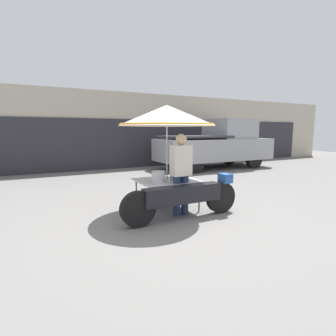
{
  "coord_description": "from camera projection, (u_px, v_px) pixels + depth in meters",
  "views": [
    {
      "loc": [
        -2.34,
        -4.23,
        1.63
      ],
      "look_at": [
        0.03,
        0.41,
        0.88
      ],
      "focal_mm": 28.0,
      "sensor_mm": 36.0,
      "label": 1
    }
  ],
  "objects": [
    {
      "name": "ground_plane",
      "position": [
        176.0,
        216.0,
        5.01
      ],
      "size": [
        36.0,
        36.0,
        0.0
      ],
      "primitive_type": "plane",
      "color": "slate"
    },
    {
      "name": "shopfront_building",
      "position": [
        92.0,
        131.0,
        11.65
      ],
      "size": [
        28.0,
        2.06,
        3.26
      ],
      "color": "#B2A893",
      "rests_on": "ground"
    },
    {
      "name": "vendor_motorcycle_cart",
      "position": [
        169.0,
        130.0,
        5.14
      ],
      "size": [
        2.37,
        1.93,
        2.12
      ],
      "color": "black",
      "rests_on": "ground"
    },
    {
      "name": "vendor_person",
      "position": [
        181.0,
        170.0,
        4.99
      ],
      "size": [
        0.38,
        0.22,
        1.57
      ],
      "color": "navy",
      "rests_on": "ground"
    },
    {
      "name": "pickup_truck",
      "position": [
        217.0,
        145.0,
        11.41
      ],
      "size": [
        5.08,
        1.95,
        2.14
      ],
      "color": "black",
      "rests_on": "ground"
    }
  ]
}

